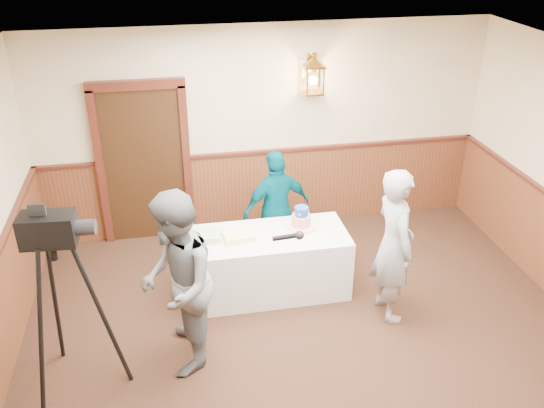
# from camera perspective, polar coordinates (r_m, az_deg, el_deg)

# --- Properties ---
(ground) EXTENTS (7.00, 7.00, 0.00)m
(ground) POSITION_cam_1_polar(r_m,az_deg,el_deg) (5.58, 6.15, -19.43)
(ground) COLOR black
(ground) RESTS_ON ground
(room_shell) EXTENTS (6.02, 7.02, 2.81)m
(room_shell) POSITION_cam_1_polar(r_m,az_deg,el_deg) (4.95, 4.94, -3.57)
(room_shell) COLOR beige
(room_shell) RESTS_ON ground
(display_table) EXTENTS (1.80, 0.80, 0.75)m
(display_table) POSITION_cam_1_polar(r_m,az_deg,el_deg) (6.71, -0.33, -5.86)
(display_table) COLOR silver
(display_table) RESTS_ON ground
(tiered_cake) EXTENTS (0.36, 0.36, 0.28)m
(tiered_cake) POSITION_cam_1_polar(r_m,az_deg,el_deg) (6.59, 2.91, -1.65)
(tiered_cake) COLOR #FFE8C2
(tiered_cake) RESTS_ON display_table
(sheet_cake_yellow) EXTENTS (0.37, 0.30, 0.07)m
(sheet_cake_yellow) POSITION_cam_1_polar(r_m,az_deg,el_deg) (6.45, -3.34, -3.14)
(sheet_cake_yellow) COLOR #FFDE98
(sheet_cake_yellow) RESTS_ON display_table
(sheet_cake_green) EXTENTS (0.35, 0.28, 0.08)m
(sheet_cake_green) POSITION_cam_1_polar(r_m,az_deg,el_deg) (6.46, -6.69, -3.19)
(sheet_cake_green) COLOR #98C289
(sheet_cake_green) RESTS_ON display_table
(interviewer) EXTENTS (1.53, 0.95, 1.86)m
(interviewer) POSITION_cam_1_polar(r_m,az_deg,el_deg) (5.48, -9.41, -7.87)
(interviewer) COLOR #5B5F64
(interviewer) RESTS_ON ground
(baker) EXTENTS (0.46, 0.67, 1.75)m
(baker) POSITION_cam_1_polar(r_m,az_deg,el_deg) (6.22, 11.96, -4.02)
(baker) COLOR #949499
(baker) RESTS_ON ground
(assistant_p) EXTENTS (0.95, 0.58, 1.51)m
(assistant_p) POSITION_cam_1_polar(r_m,az_deg,el_deg) (7.06, 0.49, -0.45)
(assistant_p) COLOR #004453
(assistant_p) RESTS_ON ground
(tv_camera_rig) EXTENTS (0.72, 0.67, 1.84)m
(tv_camera_rig) POSITION_cam_1_polar(r_m,az_deg,el_deg) (5.53, -19.73, -10.28)
(tv_camera_rig) COLOR black
(tv_camera_rig) RESTS_ON ground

